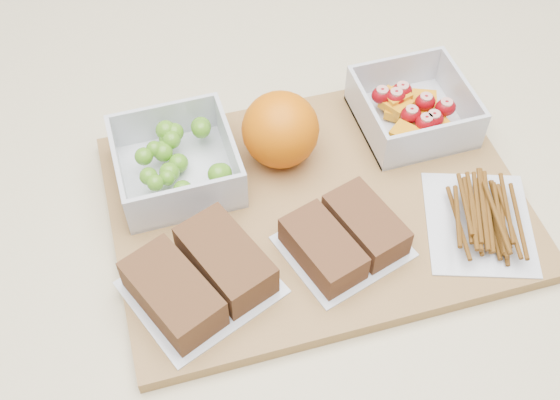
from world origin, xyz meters
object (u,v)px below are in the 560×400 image
Objects in this scene: fruit_container at (413,111)px; pretzel_bag at (481,216)px; sandwich_bag_center at (344,237)px; cutting_board at (317,206)px; orange at (280,130)px; grape_container at (178,162)px; sandwich_bag_left at (200,277)px.

fruit_container is 0.76× the size of pretzel_bag.
sandwich_bag_center is at bearing 174.59° from pretzel_bag.
orange is (-0.02, 0.07, 0.05)m from cutting_board.
fruit_container is (0.27, 0.00, -0.00)m from grape_container.
sandwich_bag_left is (-0.01, -0.14, -0.00)m from grape_container.
pretzel_bag is (0.27, -0.15, -0.01)m from grape_container.
cutting_board is 3.45× the size of grape_container.
grape_container reaches higher than pretzel_bag.
fruit_container reaches higher than pretzel_bag.
sandwich_bag_center reaches higher than pretzel_bag.
orange is (-0.16, -0.00, 0.02)m from fruit_container.
fruit_container reaches higher than sandwich_bag_left.
sandwich_bag_center is (0.13, -0.14, -0.00)m from grape_container.
sandwich_bag_left is at bearing -178.08° from sandwich_bag_center.
sandwich_bag_left reaches higher than pretzel_bag.
orange is at bearing -178.32° from fruit_container.
fruit_container reaches higher than sandwich_bag_center.
cutting_board is at bearing 95.35° from sandwich_bag_center.
pretzel_bag is (0.01, -0.15, -0.01)m from fruit_container.
pretzel_bag is at bearing -5.41° from sandwich_bag_center.
orange is (0.11, -0.00, 0.02)m from grape_container.
pretzel_bag is at bearing -41.56° from orange.
sandwich_bag_left is at bearing -93.81° from grape_container.
fruit_container is 0.15m from pretzel_bag.
fruit_container is at bearing 46.35° from sandwich_bag_center.
grape_container is at bearing 177.92° from orange.
cutting_board is 0.16m from fruit_container.
grape_container is at bearing 150.82° from cutting_board.
sandwich_bag_left is 1.18× the size of sandwich_bag_center.
fruit_container is 0.74× the size of sandwich_bag_left.
sandwich_bag_center is (0.14, 0.00, -0.00)m from sandwich_bag_left.
grape_container is (-0.13, 0.08, 0.03)m from cutting_board.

